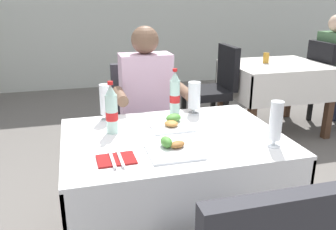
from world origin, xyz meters
The scene contains 16 objects.
main_dining_table centered at (0.08, 0.14, 0.58)m, with size 1.13×0.83×0.76m.
chair_far_diner_seat centered at (0.08, 0.95, 0.55)m, with size 0.44×0.50×0.97m.
seated_diner_far centered at (0.10, 0.84, 0.71)m, with size 0.50×0.46×1.26m.
plate_near_camera centered at (0.03, -0.05, 0.77)m, with size 0.24×0.24×0.06m.
plate_far_diner centered at (0.12, 0.28, 0.78)m, with size 0.23×0.23×0.06m.
beer_glass_left centered at (-0.23, 0.48, 0.87)m, with size 0.07×0.07×0.21m.
beer_glass_middle centered at (0.31, 0.45, 0.86)m, with size 0.08×0.08×0.20m.
beer_glass_right centered at (0.52, -0.12, 0.87)m, with size 0.07×0.07×0.23m.
cola_bottle_primary centered at (0.20, 0.49, 0.88)m, with size 0.06×0.06×0.28m.
cola_bottle_secondary centered at (-0.21, 0.27, 0.88)m, with size 0.06×0.06×0.28m.
napkin_cutlery_set centered at (-0.24, -0.08, 0.76)m, with size 0.17×0.19×0.01m.
background_dining_table centered at (1.71, 1.82, 0.58)m, with size 1.01×0.86×0.76m.
background_chair_left centered at (1.00, 1.82, 0.55)m, with size 0.50×0.44×0.97m.
background_chair_right centered at (2.42, 1.82, 0.55)m, with size 0.50×0.44×0.97m.
background_patron centered at (2.47, 1.82, 0.71)m, with size 0.46×0.50×1.26m.
background_table_tumbler centered at (1.62, 1.88, 0.81)m, with size 0.06×0.06×0.11m, color #C68928.
Camera 1 is at (-0.39, -1.51, 1.46)m, focal length 37.78 mm.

